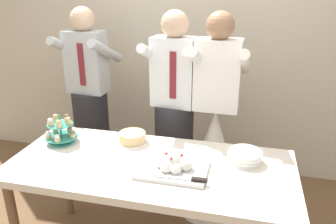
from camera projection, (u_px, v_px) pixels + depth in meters
name	position (u px, v px, depth m)	size (l,w,h in m)	color
rear_wall	(193.00, 26.00, 3.21)	(5.20, 0.10, 2.90)	beige
dessert_table	(150.00, 174.00, 2.16)	(1.80, 0.80, 0.78)	silver
cupcake_stand	(61.00, 131.00, 2.38)	(0.23, 0.23, 0.21)	teal
main_cake_tray	(173.00, 165.00, 2.04)	(0.44, 0.31, 0.12)	silver
plate_stack	(244.00, 156.00, 2.14)	(0.21, 0.22, 0.08)	white
round_cake	(132.00, 138.00, 2.39)	(0.24, 0.24, 0.08)	white
person_groom	(174.00, 124.00, 2.78)	(0.51, 0.54, 1.66)	#232328
person_bride	(214.00, 147.00, 2.76)	(0.56, 0.56, 1.66)	white
person_guest	(91.00, 109.00, 3.11)	(0.49, 0.52, 1.66)	#232328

